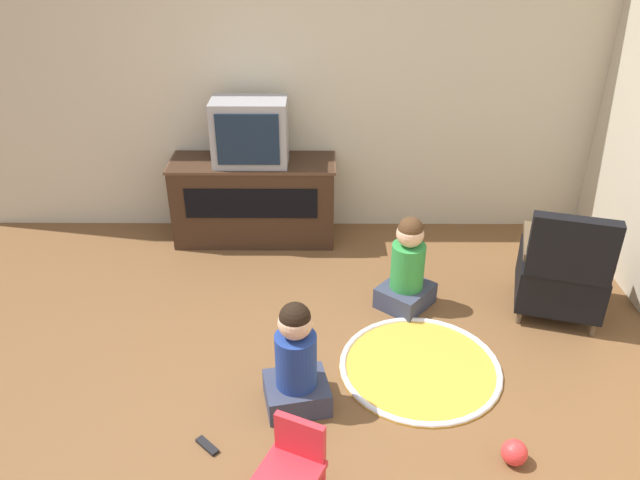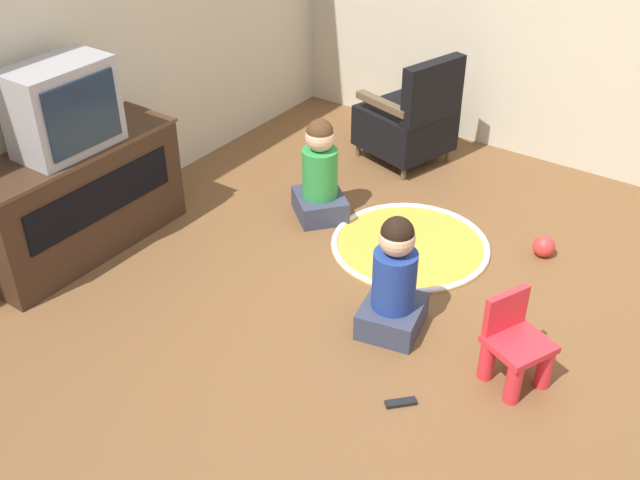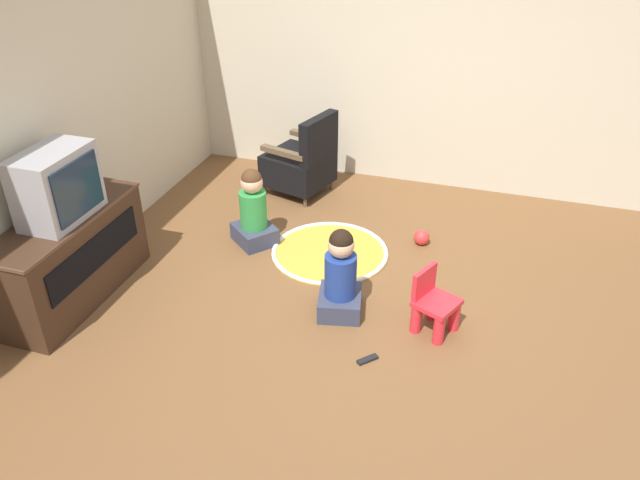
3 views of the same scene
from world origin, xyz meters
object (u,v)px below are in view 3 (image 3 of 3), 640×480
toy_ball (422,237)px  remote_control (368,359)px  tv_cabinet (71,256)px  child_watching_left (340,278)px  yellow_kid_chair (434,306)px  child_watching_center (253,212)px  black_armchair (302,163)px  television (57,185)px

toy_ball → remote_control: (-1.59, 0.09, -0.06)m
tv_cabinet → child_watching_left: (0.42, -1.96, -0.06)m
tv_cabinet → yellow_kid_chair: tv_cabinet is taller
yellow_kid_chair → child_watching_center: 1.82m
tv_cabinet → yellow_kid_chair: (0.42, -2.64, -0.16)m
tv_cabinet → child_watching_center: 1.51m
toy_ball → remote_control: size_ratio=0.97×
yellow_kid_chair → toy_ball: (1.12, 0.27, -0.13)m
tv_cabinet → black_armchair: size_ratio=1.59×
toy_ball → tv_cabinet: bearing=123.1°
child_watching_left → child_watching_center: (0.73, 0.98, 0.00)m
television → child_watching_center: size_ratio=0.83×
tv_cabinet → remote_control: 2.31m
child_watching_left → remote_control: size_ratio=4.98×
television → toy_ball: (1.54, -2.34, -0.88)m
tv_cabinet → remote_control: tv_cabinet is taller
yellow_kid_chair → child_watching_center: (0.73, 1.66, 0.10)m
black_armchair → tv_cabinet: bearing=-10.0°
tv_cabinet → television: size_ratio=2.29×
child_watching_left → remote_control: child_watching_left is taller
tv_cabinet → child_watching_center: bearing=-40.4°
television → tv_cabinet: bearing=90.0°
black_armchair → toy_ball: bearing=80.3°
child_watching_center → yellow_kid_chair: bearing=-164.0°
toy_ball → child_watching_center: bearing=106.0°
tv_cabinet → toy_ball: bearing=-56.9°
television → yellow_kid_chair: 2.74m
tv_cabinet → black_armchair: 2.42m
child_watching_center → toy_ball: size_ratio=5.11×
tv_cabinet → toy_ball: tv_cabinet is taller
yellow_kid_chair → child_watching_center: bearing=90.6°
television → child_watching_left: (0.42, -1.92, -0.64)m
television → toy_ball: size_ratio=4.26×
tv_cabinet → remote_control: size_ratio=9.52×
tv_cabinet → television: (0.00, -0.03, 0.59)m
tv_cabinet → television: television is taller
tv_cabinet → child_watching_left: child_watching_left is taller
yellow_kid_chair → child_watching_left: (-0.00, 0.68, 0.10)m
television → remote_control: (-0.05, -2.25, -0.93)m
child_watching_center → toy_ball: (0.40, -1.39, -0.23)m
yellow_kid_chair → child_watching_center: child_watching_center is taller
remote_control → television: bearing=-47.6°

